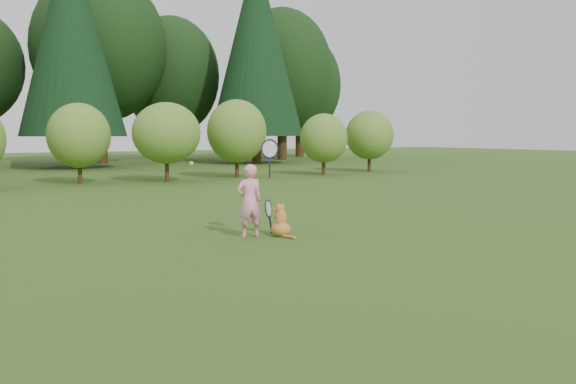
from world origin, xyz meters
TOP-DOWN VIEW (x-y plane):
  - ground at (0.00, 0.00)m, footprint 100.00×100.00m
  - shrub_row at (0.00, 13.00)m, footprint 28.00×3.00m
  - woodland_backdrop at (0.00, 23.00)m, footprint 48.00×10.00m
  - child at (-0.41, 0.95)m, footprint 0.69×0.48m
  - cat at (0.05, 0.80)m, footprint 0.50×0.76m
  - tennis_ball at (-1.47, 0.78)m, footprint 0.06×0.06m

SIDE VIEW (x-z plane):
  - ground at x=0.00m, z-range 0.00..0.00m
  - cat at x=0.05m, z-range -0.09..0.64m
  - child at x=-0.41m, z-range -0.25..1.47m
  - tennis_ball at x=-1.47m, z-range 1.17..1.23m
  - shrub_row at x=0.00m, z-range 0.00..2.80m
  - woodland_backdrop at x=0.00m, z-range 0.00..15.00m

